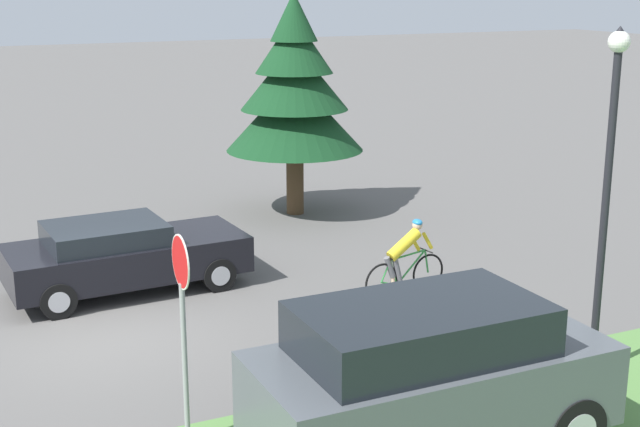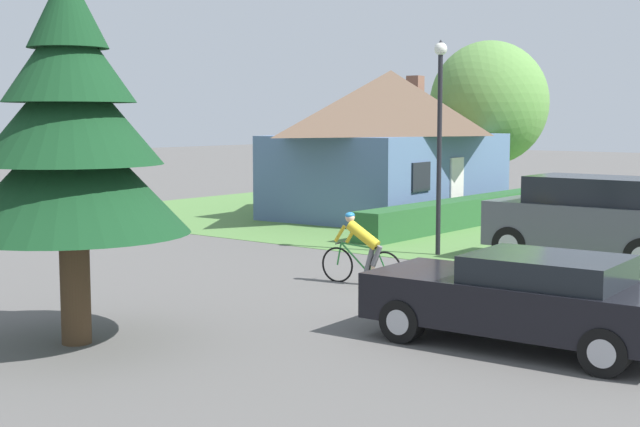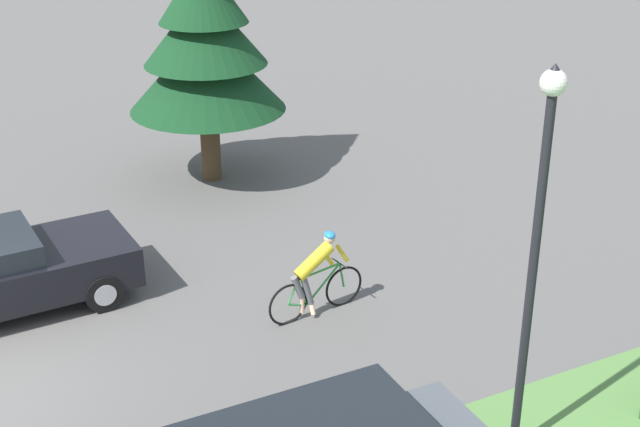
{
  "view_description": "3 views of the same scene",
  "coord_description": "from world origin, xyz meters",
  "px_view_note": "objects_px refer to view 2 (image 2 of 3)",
  "views": [
    {
      "loc": [
        13.97,
        -2.68,
        5.75
      ],
      "look_at": [
        -1.15,
        4.41,
        1.34
      ],
      "focal_mm": 50.0,
      "sensor_mm": 36.0,
      "label": 1
    },
    {
      "loc": [
        -13.87,
        -4.78,
        3.32
      ],
      "look_at": [
        -1.22,
        5.27,
        1.57
      ],
      "focal_mm": 50.0,
      "sensor_mm": 36.0,
      "label": 2
    },
    {
      "loc": [
        11.74,
        -0.18,
        7.59
      ],
      "look_at": [
        -0.65,
        6.04,
        1.3
      ],
      "focal_mm": 50.0,
      "sensor_mm": 36.0,
      "label": 3
    }
  ],
  "objects_px": {
    "sedan_left_lane": "(525,299)",
    "street_lamp": "(440,119)",
    "parked_suv_right": "(593,219)",
    "conifer_tall_near": "(71,132)",
    "cottage_house": "(390,140)",
    "cyclist": "(362,250)",
    "deciduous_tree_right": "(489,103)"
  },
  "relations": [
    {
      "from": "sedan_left_lane",
      "to": "conifer_tall_near",
      "type": "bearing_deg",
      "value": 33.93
    },
    {
      "from": "parked_suv_right",
      "to": "deciduous_tree_right",
      "type": "relative_size",
      "value": 0.71
    },
    {
      "from": "cottage_house",
      "to": "street_lamp",
      "type": "xyz_separation_m",
      "value": [
        -7.08,
        -6.18,
        0.73
      ]
    },
    {
      "from": "cyclist",
      "to": "street_lamp",
      "type": "distance_m",
      "value": 5.01
    },
    {
      "from": "parked_suv_right",
      "to": "street_lamp",
      "type": "height_order",
      "value": "street_lamp"
    },
    {
      "from": "cyclist",
      "to": "deciduous_tree_right",
      "type": "distance_m",
      "value": 19.0
    },
    {
      "from": "street_lamp",
      "to": "parked_suv_right",
      "type": "bearing_deg",
      "value": -75.29
    },
    {
      "from": "cottage_house",
      "to": "parked_suv_right",
      "type": "relative_size",
      "value": 2.19
    },
    {
      "from": "sedan_left_lane",
      "to": "conifer_tall_near",
      "type": "xyz_separation_m",
      "value": [
        -3.94,
        5.25,
        2.39
      ]
    },
    {
      "from": "sedan_left_lane",
      "to": "cyclist",
      "type": "xyz_separation_m",
      "value": [
        2.46,
        4.69,
        -0.01
      ]
    },
    {
      "from": "sedan_left_lane",
      "to": "cyclist",
      "type": "relative_size",
      "value": 2.49
    },
    {
      "from": "parked_suv_right",
      "to": "deciduous_tree_right",
      "type": "xyz_separation_m",
      "value": [
        12.44,
        9.2,
        2.81
      ]
    },
    {
      "from": "conifer_tall_near",
      "to": "sedan_left_lane",
      "type": "bearing_deg",
      "value": -53.11
    },
    {
      "from": "sedan_left_lane",
      "to": "cyclist",
      "type": "distance_m",
      "value": 5.3
    },
    {
      "from": "sedan_left_lane",
      "to": "parked_suv_right",
      "type": "bearing_deg",
      "value": -78.18
    },
    {
      "from": "conifer_tall_near",
      "to": "deciduous_tree_right",
      "type": "distance_m",
      "value": 24.7
    },
    {
      "from": "street_lamp",
      "to": "deciduous_tree_right",
      "type": "relative_size",
      "value": 0.81
    },
    {
      "from": "cottage_house",
      "to": "conifer_tall_near",
      "type": "relative_size",
      "value": 1.78
    },
    {
      "from": "sedan_left_lane",
      "to": "deciduous_tree_right",
      "type": "bearing_deg",
      "value": -63.74
    },
    {
      "from": "sedan_left_lane",
      "to": "parked_suv_right",
      "type": "relative_size",
      "value": 1.01
    },
    {
      "from": "sedan_left_lane",
      "to": "parked_suv_right",
      "type": "height_order",
      "value": "parked_suv_right"
    },
    {
      "from": "sedan_left_lane",
      "to": "street_lamp",
      "type": "distance_m",
      "value": 9.0
    },
    {
      "from": "cottage_house",
      "to": "conifer_tall_near",
      "type": "xyz_separation_m",
      "value": [
        -17.69,
        -6.39,
        0.55
      ]
    },
    {
      "from": "sedan_left_lane",
      "to": "conifer_tall_near",
      "type": "distance_m",
      "value": 6.98
    },
    {
      "from": "sedan_left_lane",
      "to": "street_lamp",
      "type": "bearing_deg",
      "value": -53.68
    },
    {
      "from": "sedan_left_lane",
      "to": "street_lamp",
      "type": "height_order",
      "value": "street_lamp"
    },
    {
      "from": "sedan_left_lane",
      "to": "deciduous_tree_right",
      "type": "distance_m",
      "value": 23.16
    },
    {
      "from": "street_lamp",
      "to": "deciduous_tree_right",
      "type": "height_order",
      "value": "deciduous_tree_right"
    },
    {
      "from": "sedan_left_lane",
      "to": "conifer_tall_near",
      "type": "relative_size",
      "value": 0.82
    },
    {
      "from": "parked_suv_right",
      "to": "deciduous_tree_right",
      "type": "distance_m",
      "value": 15.73
    },
    {
      "from": "parked_suv_right",
      "to": "street_lamp",
      "type": "xyz_separation_m",
      "value": [
        -0.91,
        3.46,
        2.23
      ]
    },
    {
      "from": "conifer_tall_near",
      "to": "parked_suv_right",
      "type": "bearing_deg",
      "value": -15.73
    }
  ]
}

